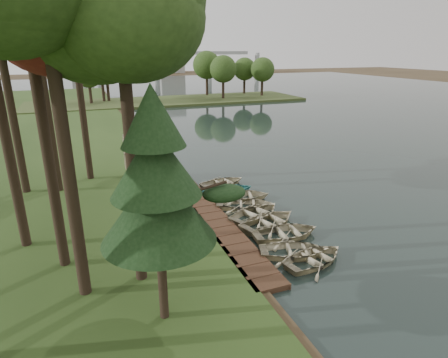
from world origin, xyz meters
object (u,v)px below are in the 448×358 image
object	(u,v)px
rowboat_2	(286,231)
pine_tree	(156,182)
boardwalk	(209,214)
rowboat_0	(315,256)
rowboat_1	(294,249)
stored_rowboat	(130,172)

from	to	relation	value
rowboat_2	pine_tree	size ratio (longest dim) A/B	0.44
boardwalk	rowboat_0	world-z (taller)	rowboat_0
pine_tree	rowboat_0	bearing A→B (deg)	10.69
pine_tree	boardwalk	bearing A→B (deg)	60.96
rowboat_0	pine_tree	distance (m)	8.98
boardwalk	rowboat_2	bearing A→B (deg)	-54.37
rowboat_1	rowboat_2	bearing A→B (deg)	1.30
rowboat_1	stored_rowboat	bearing A→B (deg)	41.03
boardwalk	stored_rowboat	bearing A→B (deg)	112.22
stored_rowboat	pine_tree	world-z (taller)	pine_tree
rowboat_2	pine_tree	world-z (taller)	pine_tree
rowboat_1	rowboat_2	distance (m)	1.83
stored_rowboat	boardwalk	bearing A→B (deg)	-151.84
boardwalk	stored_rowboat	size ratio (longest dim) A/B	4.83
stored_rowboat	pine_tree	bearing A→B (deg)	-177.78
rowboat_1	stored_rowboat	distance (m)	15.18
stored_rowboat	rowboat_1	bearing A→B (deg)	-151.96
boardwalk	stored_rowboat	distance (m)	9.00
boardwalk	pine_tree	distance (m)	10.59
boardwalk	rowboat_1	world-z (taller)	rowboat_1
rowboat_0	rowboat_1	distance (m)	1.05
rowboat_0	rowboat_1	size ratio (longest dim) A/B	0.99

